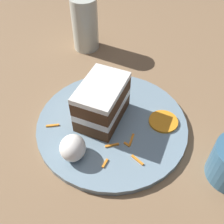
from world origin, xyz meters
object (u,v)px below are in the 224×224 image
(orange_garnish, at_px, (163,121))
(drinking_glass, at_px, (85,27))
(plate, at_px, (112,124))
(cake_slice, at_px, (102,102))
(cream_dollop, at_px, (73,148))

(orange_garnish, distance_m, drinking_glass, 0.34)
(plate, bearing_deg, drinking_glass, 11.48)
(plate, distance_m, orange_garnish, 0.10)
(plate, bearing_deg, orange_garnish, -92.33)
(cake_slice, height_order, drinking_glass, drinking_glass)
(plate, bearing_deg, cake_slice, 50.91)
(orange_garnish, relative_size, drinking_glass, 0.42)
(drinking_glass, bearing_deg, cake_slice, -171.69)
(orange_garnish, xyz_separation_m, drinking_glass, (0.29, 0.16, 0.04))
(cream_dollop, relative_size, orange_garnish, 0.88)
(cake_slice, height_order, cream_dollop, cake_slice)
(cream_dollop, distance_m, orange_garnish, 0.19)
(plate, distance_m, drinking_glass, 0.30)
(plate, relative_size, cream_dollop, 5.85)
(cream_dollop, relative_size, drinking_glass, 0.37)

